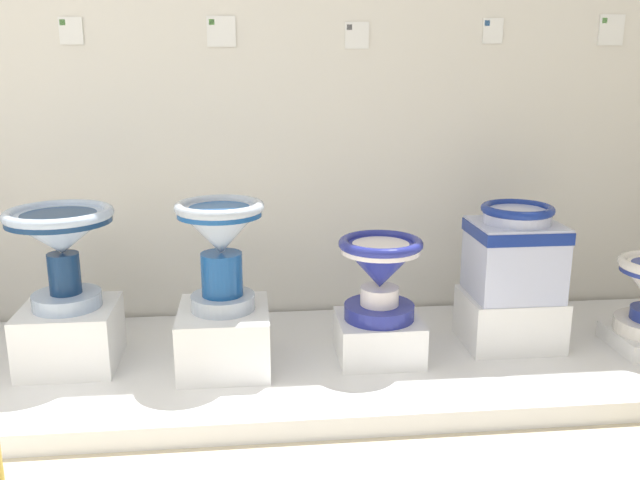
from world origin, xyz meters
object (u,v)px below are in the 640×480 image
object	(u,v)px
plinth_block_squat_floral	(71,336)
plinth_block_broad_patterned	(379,338)
antique_toilet_squat_floral	(61,237)
info_placard_fifth	(493,31)
antique_toilet_rightmost	(515,249)
plinth_block_rightmost	(509,319)
plinth_block_central_ornate	(224,337)
info_placard_third	(221,31)
info_placard_fourth	(357,35)
info_placard_sixth	(611,30)
info_placard_second	(71,30)
antique_toilet_broad_patterned	(380,269)
antique_toilet_central_ornate	(221,238)

from	to	relation	value
plinth_block_squat_floral	plinth_block_broad_patterned	bearing A→B (deg)	-2.89
antique_toilet_squat_floral	info_placard_fifth	bearing A→B (deg)	15.68
plinth_block_broad_patterned	antique_toilet_rightmost	size ratio (longest dim) A/B	0.86
plinth_block_rightmost	antique_toilet_rightmost	distance (m)	0.31
plinth_block_squat_floral	plinth_block_central_ornate	bearing A→B (deg)	-6.95
antique_toilet_squat_floral	plinth_block_rightmost	distance (m)	1.87
plinth_block_broad_patterned	info_placard_third	distance (m)	1.49
plinth_block_broad_patterned	plinth_block_rightmost	bearing A→B (deg)	8.43
antique_toilet_rightmost	info_placard_fourth	size ratio (longest dim) A/B	3.40
info_placard_fifth	plinth_block_central_ornate	bearing A→B (deg)	-154.38
plinth_block_rightmost	info_placard_sixth	xyz separation A→B (m)	(0.59, 0.49, 1.22)
info_placard_third	info_placard_second	bearing A→B (deg)	-180.00
plinth_block_central_ornate	antique_toilet_squat_floral	bearing A→B (deg)	173.05
antique_toilet_rightmost	info_placard_second	xyz separation A→B (m)	(-1.84, 0.49, 0.89)
plinth_block_squat_floral	antique_toilet_rightmost	distance (m)	1.85
info_placard_second	info_placard_sixth	distance (m)	2.43
info_placard_second	info_placard_fifth	bearing A→B (deg)	-0.00
plinth_block_central_ornate	info_placard_third	xyz separation A→B (m)	(0.01, 0.59, 1.19)
info_placard_third	info_placard_sixth	distance (m)	1.80
plinth_block_rightmost	antique_toilet_rightmost	xyz separation A→B (m)	(0.00, 0.00, 0.31)
antique_toilet_rightmost	antique_toilet_broad_patterned	bearing A→B (deg)	-171.57
antique_toilet_squat_floral	info_placard_fourth	bearing A→B (deg)	23.03
info_placard_third	plinth_block_rightmost	bearing A→B (deg)	-22.32
plinth_block_squat_floral	antique_toilet_squat_floral	distance (m)	0.41
antique_toilet_central_ornate	info_placard_fourth	world-z (taller)	info_placard_fourth
info_placard_second	info_placard_third	distance (m)	0.64
antique_toilet_broad_patterned	info_placard_fifth	world-z (taller)	info_placard_fifth
plinth_block_central_ornate	plinth_block_broad_patterned	bearing A→B (deg)	1.09
antique_toilet_central_ornate	info_placard_second	bearing A→B (deg)	136.68
antique_toilet_central_ornate	plinth_block_rightmost	xyz separation A→B (m)	(1.21, 0.10, -0.42)
info_placard_sixth	plinth_block_squat_floral	bearing A→B (deg)	-167.88
info_placard_fifth	info_placard_sixth	world-z (taller)	info_placard_sixth
antique_toilet_rightmost	info_placard_third	xyz separation A→B (m)	(-1.20, 0.49, 0.89)
info_placard_third	info_placard_fourth	size ratio (longest dim) A/B	1.13
plinth_block_central_ornate	info_placard_fourth	world-z (taller)	info_placard_fourth
antique_toilet_squat_floral	info_placard_sixth	distance (m)	2.60
antique_toilet_rightmost	info_placard_fifth	distance (m)	1.02
antique_toilet_broad_patterned	plinth_block_rightmost	xyz separation A→B (m)	(0.59, 0.09, -0.27)
antique_toilet_squat_floral	antique_toilet_broad_patterned	distance (m)	1.25
plinth_block_broad_patterned	info_placard_sixth	bearing A→B (deg)	26.25
plinth_block_squat_floral	antique_toilet_central_ornate	bearing A→B (deg)	-6.95
antique_toilet_central_ornate	info_placard_second	xyz separation A→B (m)	(-0.63, 0.59, 0.78)
info_placard_sixth	info_placard_second	bearing A→B (deg)	-180.00
plinth_block_broad_patterned	info_placard_third	xyz separation A→B (m)	(-0.62, 0.58, 1.23)
antique_toilet_squat_floral	antique_toilet_broad_patterned	xyz separation A→B (m)	(1.24, -0.06, -0.15)
plinth_block_rightmost	info_placard_fourth	xyz separation A→B (m)	(-0.60, 0.49, 1.19)
plinth_block_broad_patterned	info_placard_fourth	bearing A→B (deg)	91.55
plinth_block_rightmost	info_placard_second	xyz separation A→B (m)	(-1.84, 0.49, 1.20)
antique_toilet_broad_patterned	info_placard_third	bearing A→B (deg)	136.67
antique_toilet_rightmost	plinth_block_central_ornate	bearing A→B (deg)	-175.33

